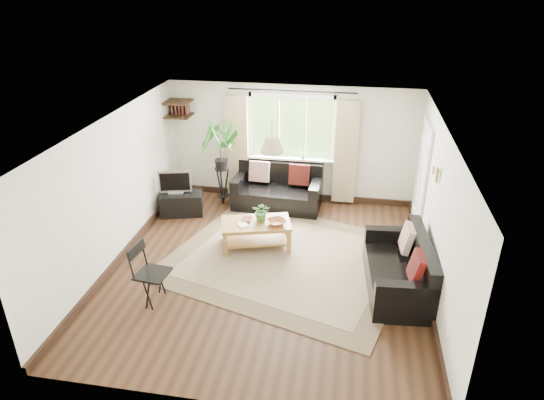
% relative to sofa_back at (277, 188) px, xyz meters
% --- Properties ---
extents(floor, '(5.50, 5.50, 0.00)m').
position_rel_sofa_back_xyz_m(floor, '(0.21, -2.25, -0.41)').
color(floor, black).
rests_on(floor, ground).
extents(ceiling, '(5.50, 5.50, 0.00)m').
position_rel_sofa_back_xyz_m(ceiling, '(0.21, -2.25, 1.99)').
color(ceiling, white).
rests_on(ceiling, floor).
extents(wall_back, '(5.00, 0.02, 2.40)m').
position_rel_sofa_back_xyz_m(wall_back, '(0.21, 0.50, 0.79)').
color(wall_back, beige).
rests_on(wall_back, floor).
extents(wall_front, '(5.00, 0.02, 2.40)m').
position_rel_sofa_back_xyz_m(wall_front, '(0.21, -5.00, 0.79)').
color(wall_front, beige).
rests_on(wall_front, floor).
extents(wall_left, '(0.02, 5.50, 2.40)m').
position_rel_sofa_back_xyz_m(wall_left, '(-2.29, -2.25, 0.79)').
color(wall_left, beige).
rests_on(wall_left, floor).
extents(wall_right, '(0.02, 5.50, 2.40)m').
position_rel_sofa_back_xyz_m(wall_right, '(2.71, -2.25, 0.79)').
color(wall_right, beige).
rests_on(wall_right, floor).
extents(rug, '(4.50, 4.14, 0.02)m').
position_rel_sofa_back_xyz_m(rug, '(0.50, -1.93, -0.40)').
color(rug, '#B9AB8F').
rests_on(rug, floor).
extents(window, '(2.50, 0.16, 2.16)m').
position_rel_sofa_back_xyz_m(window, '(0.21, 0.46, 1.14)').
color(window, white).
rests_on(window, wall_back).
extents(door, '(0.06, 0.96, 2.06)m').
position_rel_sofa_back_xyz_m(door, '(2.68, -0.55, 0.59)').
color(door, silver).
rests_on(door, wall_right).
extents(corner_shelf, '(0.50, 0.50, 0.34)m').
position_rel_sofa_back_xyz_m(corner_shelf, '(-2.04, 0.25, 1.48)').
color(corner_shelf, black).
rests_on(corner_shelf, wall_back).
extents(pendant_lamp, '(0.36, 0.36, 0.54)m').
position_rel_sofa_back_xyz_m(pendant_lamp, '(0.21, -1.85, 1.64)').
color(pendant_lamp, beige).
rests_on(pendant_lamp, ceiling).
extents(wall_sconce, '(0.12, 0.12, 0.28)m').
position_rel_sofa_back_xyz_m(wall_sconce, '(2.64, -1.95, 1.33)').
color(wall_sconce, beige).
rests_on(wall_sconce, wall_right).
extents(sofa_back, '(1.78, 0.95, 0.82)m').
position_rel_sofa_back_xyz_m(sofa_back, '(0.00, 0.00, 0.00)').
color(sofa_back, black).
rests_on(sofa_back, floor).
extents(sofa_right, '(1.78, 0.99, 0.81)m').
position_rel_sofa_back_xyz_m(sofa_right, '(2.22, -2.47, -0.01)').
color(sofa_right, black).
rests_on(sofa_right, floor).
extents(coffee_table, '(1.31, 0.94, 0.48)m').
position_rel_sofa_back_xyz_m(coffee_table, '(-0.11, -1.61, -0.17)').
color(coffee_table, '#925F2F').
rests_on(coffee_table, floor).
extents(table_plant, '(0.33, 0.29, 0.35)m').
position_rel_sofa_back_xyz_m(table_plant, '(-0.03, -1.53, 0.25)').
color(table_plant, '#376D2B').
rests_on(table_plant, coffee_table).
extents(bowl, '(0.44, 0.44, 0.08)m').
position_rel_sofa_back_xyz_m(bowl, '(0.24, -1.62, 0.11)').
color(bowl, '#935932').
rests_on(bowl, coffee_table).
extents(book_a, '(0.24, 0.26, 0.02)m').
position_rel_sofa_back_xyz_m(book_a, '(-0.37, -1.79, 0.08)').
color(book_a, white).
rests_on(book_a, coffee_table).
extents(book_b, '(0.17, 0.23, 0.02)m').
position_rel_sofa_back_xyz_m(book_b, '(-0.38, -1.55, 0.08)').
color(book_b, '#562622').
rests_on(book_b, coffee_table).
extents(tv_stand, '(0.91, 0.66, 0.44)m').
position_rel_sofa_back_xyz_m(tv_stand, '(-1.82, -0.61, -0.19)').
color(tv_stand, black).
rests_on(tv_stand, floor).
extents(tv, '(0.67, 0.37, 0.48)m').
position_rel_sofa_back_xyz_m(tv, '(-1.92, -0.61, 0.27)').
color(tv, '#A5A5AA').
rests_on(tv, tv_stand).
extents(palm_stand, '(0.79, 0.79, 1.72)m').
position_rel_sofa_back_xyz_m(palm_stand, '(-1.13, -0.05, 0.45)').
color(palm_stand, black).
rests_on(palm_stand, floor).
extents(folding_chair, '(0.53, 0.53, 0.92)m').
position_rel_sofa_back_xyz_m(folding_chair, '(-1.27, -3.37, 0.05)').
color(folding_chair, black).
rests_on(folding_chair, floor).
extents(sill_plant, '(0.14, 0.10, 0.27)m').
position_rel_sofa_back_xyz_m(sill_plant, '(0.46, 0.38, 0.66)').
color(sill_plant, '#2D6023').
rests_on(sill_plant, window).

